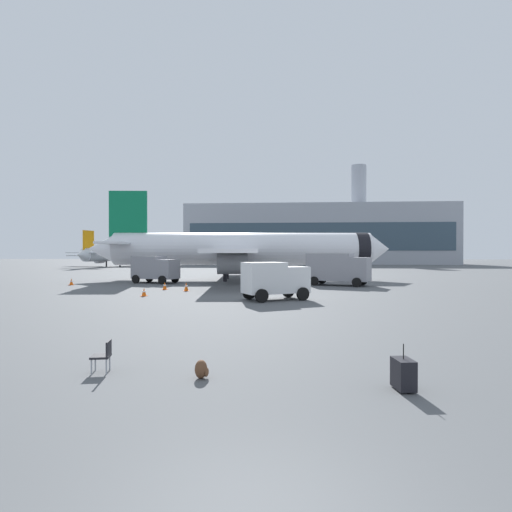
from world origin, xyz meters
TOP-DOWN VIEW (x-y plane):
  - airplane_at_gate at (-4.93, 43.57)m, footprint 35.77×32.31m
  - airplane_taxiing at (-39.17, 88.84)m, footprint 24.35×26.83m
  - service_truck at (-13.57, 38.15)m, footprint 5.25×3.75m
  - fuel_truck at (5.49, 36.47)m, footprint 6.46×4.53m
  - cargo_van at (-0.39, 23.39)m, footprint 4.82×3.92m
  - safety_cone_near at (-21.10, 34.93)m, footprint 0.44×0.44m
  - safety_cone_mid at (-8.06, 29.49)m, footprint 0.44×0.44m
  - safety_cone_far at (-10.21, 25.18)m, footprint 0.44×0.44m
  - safety_cone_outer at (-10.28, 30.71)m, footprint 0.44×0.44m
  - rolling_suitcase at (3.16, 5.03)m, footprint 0.49×0.69m
  - traveller_backpack at (-1.79, 5.59)m, footprint 0.36×0.40m
  - gate_chair at (-4.55, 5.92)m, footprint 0.56×0.56m
  - terminal_building at (9.59, 118.13)m, footprint 75.08×21.34m

SIDE VIEW (x-z plane):
  - traveller_backpack at x=-1.79m, z-range -0.01..0.47m
  - safety_cone_far at x=-10.21m, z-range -0.01..0.61m
  - safety_cone_outer at x=-10.28m, z-range -0.01..0.65m
  - safety_cone_near at x=-21.10m, z-range -0.01..0.65m
  - safety_cone_mid at x=-8.06m, z-range -0.01..0.74m
  - rolling_suitcase at x=3.16m, z-range -0.16..0.94m
  - gate_chair at x=-4.55m, z-range 0.07..0.93m
  - cargo_van at x=-0.39m, z-range 0.15..2.75m
  - service_truck at x=-13.57m, z-range 0.16..3.05m
  - fuel_truck at x=5.49m, z-range 0.17..3.37m
  - airplane_taxiing at x=-39.17m, z-range -1.20..6.71m
  - airplane_at_gate at x=-4.93m, z-range -1.59..8.91m
  - terminal_building at x=9.59m, z-range -5.88..22.99m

